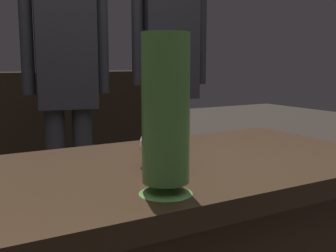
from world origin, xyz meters
The scene contains 7 objects.
back_display_shelf centered at (0.00, 2.20, 0.49)m, with size 2.60×0.40×0.99m.
vase_centerpiece centered at (-0.06, -0.03, 0.87)m, with size 0.11×0.11×0.21m.
vase_tall_behind centered at (-0.15, -0.22, 0.96)m, with size 0.11×0.11×0.32m.
shelf_vase_far_right centered at (1.04, 2.23, 1.07)m, with size 0.10×0.10×0.14m.
shelf_vase_right centered at (0.52, 2.22, 1.05)m, with size 0.09×0.09×0.20m.
visitor_center_back centered at (0.12, 1.35, 0.96)m, with size 0.46×0.24×1.64m.
visitor_near_right centered at (0.74, 1.28, 1.01)m, with size 0.46×0.24×1.70m.
Camera 1 is at (-0.56, -0.92, 1.06)m, focal length 44.51 mm.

